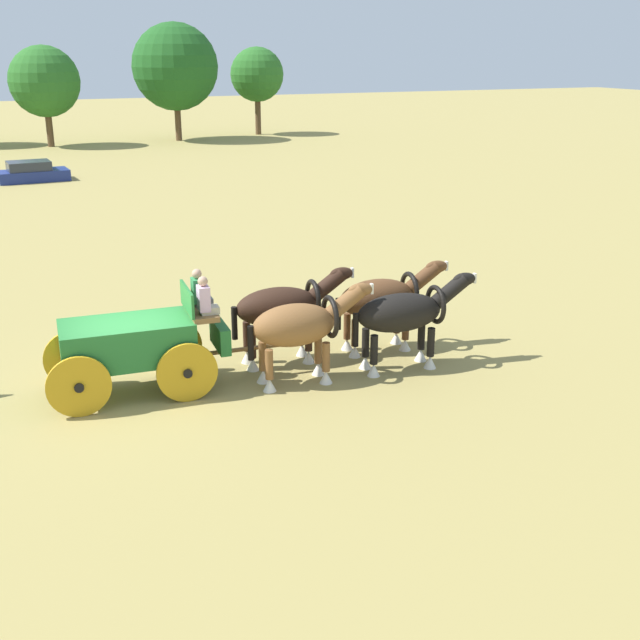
% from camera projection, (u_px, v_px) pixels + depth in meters
% --- Properties ---
extents(ground_plane, '(220.00, 220.00, 0.00)m').
position_uv_depth(ground_plane, '(132.00, 393.00, 17.78)').
color(ground_plane, '#9E8C4C').
extents(show_wagon, '(5.84, 1.99, 2.63)m').
position_uv_depth(show_wagon, '(136.00, 342.00, 17.46)').
color(show_wagon, '#236B2D').
rests_on(show_wagon, ground).
extents(draft_horse_rear_near, '(3.07, 1.06, 2.26)m').
position_uv_depth(draft_horse_rear_near, '(283.00, 308.00, 19.11)').
color(draft_horse_rear_near, '#331E14').
rests_on(draft_horse_rear_near, ground).
extents(draft_horse_rear_off, '(2.99, 1.09, 2.22)m').
position_uv_depth(draft_horse_rear_off, '(300.00, 326.00, 17.96)').
color(draft_horse_rear_off, brown).
rests_on(draft_horse_rear_off, ground).
extents(draft_horse_lead_near, '(3.03, 1.09, 2.20)m').
position_uv_depth(draft_horse_lead_near, '(382.00, 299.00, 19.96)').
color(draft_horse_lead_near, brown).
rests_on(draft_horse_lead_near, ground).
extents(draft_horse_lead_off, '(3.16, 1.05, 2.21)m').
position_uv_depth(draft_horse_lead_off, '(405.00, 314.00, 18.80)').
color(draft_horse_lead_off, black).
rests_on(draft_horse_lead_off, ground).
extents(parked_vehicle_d, '(3.99, 2.17, 1.15)m').
position_uv_depth(parked_vehicle_d, '(32.00, 173.00, 45.82)').
color(parked_vehicle_d, navy).
rests_on(parked_vehicle_d, ground).
extents(tree_e, '(5.31, 5.31, 7.52)m').
position_uv_depth(tree_e, '(45.00, 82.00, 60.43)').
color(tree_e, brown).
rests_on(tree_e, ground).
extents(tree_f, '(6.89, 6.89, 9.27)m').
position_uv_depth(tree_f, '(175.00, 67.00, 64.14)').
color(tree_f, brown).
rests_on(tree_f, ground).
extents(tree_g, '(4.60, 4.60, 7.39)m').
position_uv_depth(tree_g, '(257.00, 75.00, 69.04)').
color(tree_g, brown).
rests_on(tree_g, ground).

